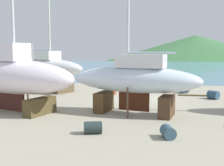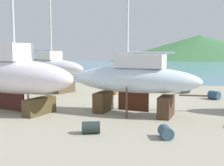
{
  "view_description": "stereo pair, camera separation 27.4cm",
  "coord_description": "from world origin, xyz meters",
  "px_view_note": "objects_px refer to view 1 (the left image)",
  "views": [
    {
      "loc": [
        1.63,
        -22.22,
        3.9
      ],
      "look_at": [
        -1.57,
        -2.94,
        1.6
      ],
      "focal_mm": 44.66,
      "sensor_mm": 36.0,
      "label": 1
    },
    {
      "loc": [
        1.9,
        -22.17,
        3.9
      ],
      "look_at": [
        -1.57,
        -2.94,
        1.6
      ],
      "focal_mm": 44.66,
      "sensor_mm": 36.0,
      "label": 2
    }
  ],
  "objects_px": {
    "barrel_ochre": "(93,128)",
    "barrel_rust_near": "(137,86)",
    "sailboat_large_starboard": "(47,67)",
    "barrel_tipped_right": "(110,91)",
    "barrel_tipped_left": "(213,95)",
    "sailboat_far_slipway": "(9,75)",
    "barrel_tipped_center": "(184,89)",
    "barrel_rust_mid": "(168,132)",
    "sailboat_mid_port": "(135,79)"
  },
  "relations": [
    {
      "from": "barrel_ochre",
      "to": "barrel_rust_near",
      "type": "height_order",
      "value": "barrel_rust_near"
    },
    {
      "from": "sailboat_large_starboard",
      "to": "barrel_tipped_right",
      "type": "height_order",
      "value": "sailboat_large_starboard"
    },
    {
      "from": "barrel_rust_near",
      "to": "barrel_tipped_left",
      "type": "height_order",
      "value": "barrel_rust_near"
    },
    {
      "from": "sailboat_far_slipway",
      "to": "barrel_tipped_center",
      "type": "xyz_separation_m",
      "value": [
        11.85,
        9.45,
        -2.01
      ]
    },
    {
      "from": "barrel_tipped_center",
      "to": "barrel_rust_mid",
      "type": "relative_size",
      "value": 1.03
    },
    {
      "from": "sailboat_mid_port",
      "to": "barrel_rust_near",
      "type": "xyz_separation_m",
      "value": [
        -0.59,
        10.21,
        -1.73
      ]
    },
    {
      "from": "barrel_ochre",
      "to": "barrel_tipped_left",
      "type": "xyz_separation_m",
      "value": [
        7.4,
        10.68,
        0.05
      ]
    },
    {
      "from": "barrel_tipped_left",
      "to": "sailboat_large_starboard",
      "type": "bearing_deg",
      "value": 171.23
    },
    {
      "from": "sailboat_large_starboard",
      "to": "barrel_rust_near",
      "type": "height_order",
      "value": "sailboat_large_starboard"
    },
    {
      "from": "barrel_tipped_center",
      "to": "barrel_rust_near",
      "type": "bearing_deg",
      "value": 166.34
    },
    {
      "from": "sailboat_mid_port",
      "to": "barrel_rust_near",
      "type": "height_order",
      "value": "sailboat_mid_port"
    },
    {
      "from": "barrel_tipped_center",
      "to": "barrel_tipped_right",
      "type": "distance_m",
      "value": 6.78
    },
    {
      "from": "sailboat_far_slipway",
      "to": "barrel_rust_mid",
      "type": "height_order",
      "value": "sailboat_far_slipway"
    },
    {
      "from": "barrel_rust_mid",
      "to": "barrel_tipped_right",
      "type": "relative_size",
      "value": 0.87
    },
    {
      "from": "barrel_tipped_left",
      "to": "barrel_tipped_right",
      "type": "bearing_deg",
      "value": 173.35
    },
    {
      "from": "sailboat_large_starboard",
      "to": "barrel_tipped_right",
      "type": "xyz_separation_m",
      "value": [
        6.42,
        -1.31,
        -2.01
      ]
    },
    {
      "from": "barrel_ochre",
      "to": "barrel_tipped_right",
      "type": "height_order",
      "value": "barrel_tipped_right"
    },
    {
      "from": "barrel_tipped_center",
      "to": "barrel_tipped_right",
      "type": "xyz_separation_m",
      "value": [
        -6.52,
        -1.86,
        -0.04
      ]
    },
    {
      "from": "barrel_ochre",
      "to": "barrel_tipped_left",
      "type": "relative_size",
      "value": 1.05
    },
    {
      "from": "sailboat_far_slipway",
      "to": "barrel_rust_mid",
      "type": "bearing_deg",
      "value": -4.2
    },
    {
      "from": "sailboat_large_starboard",
      "to": "barrel_tipped_right",
      "type": "relative_size",
      "value": 17.36
    },
    {
      "from": "sailboat_large_starboard",
      "to": "barrel_rust_mid",
      "type": "relative_size",
      "value": 19.94
    },
    {
      "from": "barrel_rust_near",
      "to": "barrel_tipped_right",
      "type": "relative_size",
      "value": 0.94
    },
    {
      "from": "sailboat_mid_port",
      "to": "barrel_rust_near",
      "type": "bearing_deg",
      "value": -74.24
    },
    {
      "from": "sailboat_mid_port",
      "to": "barrel_tipped_left",
      "type": "xyz_separation_m",
      "value": [
        5.82,
        6.29,
        -1.82
      ]
    },
    {
      "from": "sailboat_far_slipway",
      "to": "barrel_tipped_left",
      "type": "height_order",
      "value": "sailboat_far_slipway"
    },
    {
      "from": "barrel_tipped_center",
      "to": "barrel_tipped_left",
      "type": "distance_m",
      "value": 3.52
    },
    {
      "from": "barrel_tipped_center",
      "to": "barrel_tipped_right",
      "type": "bearing_deg",
      "value": -164.07
    },
    {
      "from": "sailboat_far_slipway",
      "to": "barrel_rust_mid",
      "type": "xyz_separation_m",
      "value": [
        9.97,
        -4.22,
        -2.06
      ]
    },
    {
      "from": "sailboat_large_starboard",
      "to": "sailboat_mid_port",
      "type": "xyz_separation_m",
      "value": [
        9.17,
        -8.6,
        -0.15
      ]
    },
    {
      "from": "barrel_rust_near",
      "to": "barrel_tipped_center",
      "type": "bearing_deg",
      "value": -13.66
    },
    {
      "from": "sailboat_mid_port",
      "to": "barrel_tipped_center",
      "type": "bearing_deg",
      "value": -99.98
    },
    {
      "from": "barrel_tipped_left",
      "to": "barrel_ochre",
      "type": "bearing_deg",
      "value": -124.7
    },
    {
      "from": "barrel_rust_near",
      "to": "barrel_rust_mid",
      "type": "distance_m",
      "value": 14.94
    },
    {
      "from": "sailboat_mid_port",
      "to": "barrel_tipped_center",
      "type": "xyz_separation_m",
      "value": [
        3.77,
        9.15,
        -1.83
      ]
    },
    {
      "from": "barrel_rust_near",
      "to": "barrel_tipped_right",
      "type": "distance_m",
      "value": 3.63
    },
    {
      "from": "sailboat_mid_port",
      "to": "barrel_ochre",
      "type": "height_order",
      "value": "sailboat_mid_port"
    },
    {
      "from": "barrel_rust_near",
      "to": "barrel_tipped_left",
      "type": "bearing_deg",
      "value": -31.44
    },
    {
      "from": "barrel_tipped_right",
      "to": "barrel_rust_mid",
      "type": "bearing_deg",
      "value": -68.54
    },
    {
      "from": "barrel_ochre",
      "to": "barrel_rust_mid",
      "type": "distance_m",
      "value": 3.47
    },
    {
      "from": "barrel_rust_mid",
      "to": "barrel_tipped_left",
      "type": "relative_size",
      "value": 0.98
    },
    {
      "from": "barrel_ochre",
      "to": "barrel_rust_near",
      "type": "distance_m",
      "value": 14.64
    },
    {
      "from": "sailboat_mid_port",
      "to": "barrel_tipped_left",
      "type": "bearing_deg",
      "value": -120.36
    },
    {
      "from": "barrel_rust_mid",
      "to": "barrel_tipped_right",
      "type": "xyz_separation_m",
      "value": [
        -4.64,
        11.81,
        0.01
      ]
    },
    {
      "from": "barrel_ochre",
      "to": "barrel_tipped_right",
      "type": "xyz_separation_m",
      "value": [
        -1.17,
        11.68,
        0.01
      ]
    },
    {
      "from": "sailboat_large_starboard",
      "to": "barrel_ochre",
      "type": "relative_size",
      "value": 18.67
    },
    {
      "from": "sailboat_mid_port",
      "to": "barrel_tipped_left",
      "type": "distance_m",
      "value": 8.76
    },
    {
      "from": "sailboat_far_slipway",
      "to": "barrel_ochre",
      "type": "relative_size",
      "value": 19.63
    },
    {
      "from": "barrel_rust_mid",
      "to": "sailboat_far_slipway",
      "type": "bearing_deg",
      "value": 157.07
    },
    {
      "from": "barrel_rust_near",
      "to": "barrel_rust_mid",
      "type": "relative_size",
      "value": 1.08
    }
  ]
}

